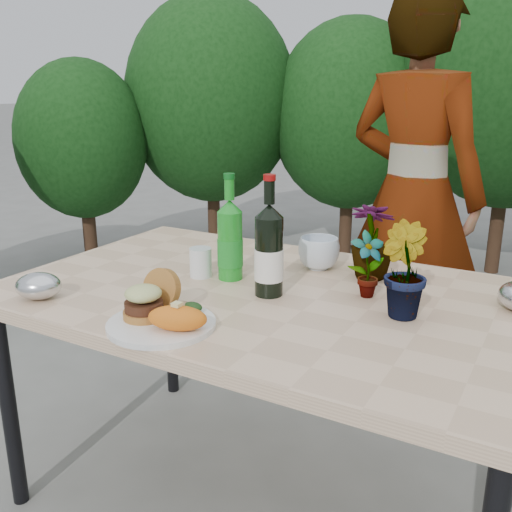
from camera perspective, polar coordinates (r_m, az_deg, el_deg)
The scene contains 17 objects.
ground at distance 2.11m, azimuth 1.16°, elevation -23.00°, with size 80.00×80.00×0.00m, color slate.
patio_table at distance 1.75m, azimuth 1.29°, elevation -5.24°, with size 1.60×1.00×0.75m.
shrub_hedge at distance 3.29m, azimuth 19.03°, elevation 12.97°, with size 6.78×5.21×2.46m.
dinner_plate at distance 1.49m, azimuth -9.43°, elevation -6.75°, with size 0.28×0.28×0.01m, color white.
burger_stack at distance 1.52m, azimuth -10.71°, elevation -4.23°, with size 0.11×0.16×0.11m.
sweet_potato at distance 1.42m, azimuth -7.86°, elevation -6.17°, with size 0.15×0.08×0.06m, color orange.
grilled_veg at distance 1.54m, azimuth -6.81°, elevation -5.04°, with size 0.08×0.05×0.03m.
wine_bottle at distance 1.66m, azimuth 1.31°, elevation 0.41°, with size 0.09×0.09×0.36m.
sparkling_water at distance 1.80m, azimuth -2.61°, elevation 1.49°, with size 0.08×0.08×0.34m.
plastic_cup at distance 1.85m, azimuth -5.55°, elevation -0.64°, with size 0.07×0.07×0.10m, color white.
seedling_left at distance 1.68m, azimuth 11.09°, elevation -0.89°, with size 0.10×0.07×0.20m, color #2E5F20.
seedling_mid at distance 1.56m, azimuth 14.45°, elevation -1.38°, with size 0.14×0.11×0.25m, color #265A1F.
seedling_right at distance 1.85m, azimuth 11.56°, elevation 1.54°, with size 0.14×0.14×0.25m, color #236021.
blue_bowl at distance 1.93m, azimuth 6.29°, elevation 0.28°, with size 0.14×0.14×0.11m, color silver.
foil_packet_left at distance 1.77m, azimuth -20.92°, elevation -2.81°, with size 0.13×0.11×0.08m, color silver.
person at distance 2.63m, azimuth 15.46°, elevation 5.84°, with size 0.64×0.42×1.76m, color #8F5B47.
terracotta_pot at distance 4.23m, azimuth -6.68°, elevation -1.02°, with size 0.17×0.17×0.14m.
Camera 1 is at (0.76, -1.43, 1.34)m, focal length 40.00 mm.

